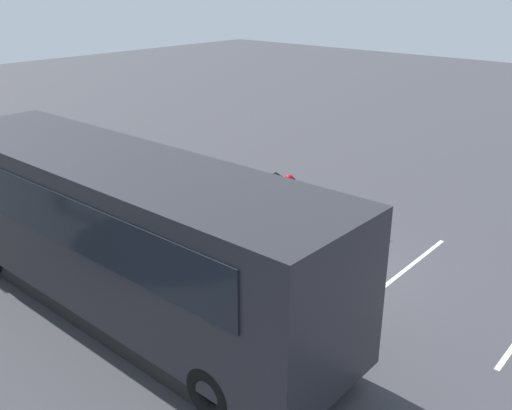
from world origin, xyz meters
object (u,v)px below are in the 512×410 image
Objects in this scene: parked_motorcycle_silver at (256,283)px; parked_motorcycle_dark at (139,234)px; spectator_far_left at (259,245)px; stunt_motorcycle at (277,193)px; tour_bus at (123,236)px; traffic_cone at (377,226)px; spectator_centre at (190,214)px; spectator_left at (218,226)px.

parked_motorcycle_dark is at bearing 1.87° from parked_motorcycle_silver.
stunt_motorcycle is at bearing -55.73° from spectator_far_left.
traffic_cone is (-2.07, -6.52, -1.34)m from tour_bus.
tour_bus is 6.18× the size of spectator_far_left.
parked_motorcycle_silver is at bearing 124.57° from stunt_motorcycle.
spectator_centre is (0.88, -2.57, -0.57)m from tour_bus.
spectator_left reaches higher than stunt_motorcycle.
parked_motorcycle_silver is at bearing 87.52° from traffic_cone.
spectator_left reaches higher than traffic_cone.
spectator_far_left is 1.30m from spectator_left.
tour_bus is 16.33× the size of traffic_cone.
spectator_far_left is at bearing 124.27° from stunt_motorcycle.
spectator_left is 0.99m from spectator_centre.
stunt_motorcycle is (2.43, -3.57, -0.37)m from spectator_far_left.
spectator_centre is (2.29, -0.04, 0.09)m from spectator_far_left.
spectator_centre is 3.56m from stunt_motorcycle.
parked_motorcycle_silver is 1.00× the size of stunt_motorcycle.
parked_motorcycle_dark is at bearing 12.74° from spectator_far_left.
stunt_motorcycle is (-0.89, -4.32, 0.13)m from parked_motorcycle_dark.
spectator_far_left is 0.95× the size of spectator_left.
spectator_far_left is 0.93m from parked_motorcycle_silver.
spectator_centre is 1.43m from parked_motorcycle_dark.
tour_bus is 2.77m from spectator_centre.
traffic_cone is at bearing -130.02° from parked_motorcycle_dark.
stunt_motorcycle is 3.23× the size of traffic_cone.
spectator_far_left reaches higher than stunt_motorcycle.
spectator_left reaches higher than spectator_far_left.
traffic_cone is (-3.99, -4.75, -0.18)m from parked_motorcycle_dark.
spectator_centre is 2.89m from parked_motorcycle_silver.
spectator_left is at bearing 63.71° from traffic_cone.
tour_bus reaches higher than spectator_left.
parked_motorcycle_dark is (3.78, 0.12, 0.00)m from parked_motorcycle_silver.
spectator_left is 4.49m from traffic_cone.
tour_bus is 5.06× the size of stunt_motorcycle.
tour_bus is 2.91m from parked_motorcycle_silver.
tour_bus reaches higher than traffic_cone.
spectator_far_left is 0.81× the size of parked_motorcycle_dark.
parked_motorcycle_silver is 3.79m from parked_motorcycle_dark.
spectator_far_left is at bearing -167.26° from parked_motorcycle_dark.
spectator_left is at bearing -159.08° from parked_motorcycle_dark.
parked_motorcycle_silver is 0.99× the size of parked_motorcycle_dark.
spectator_far_left is 2.29m from spectator_centre.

